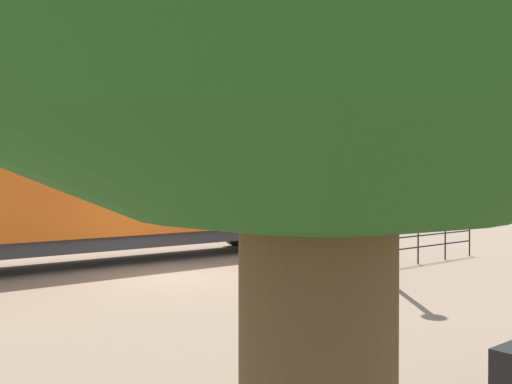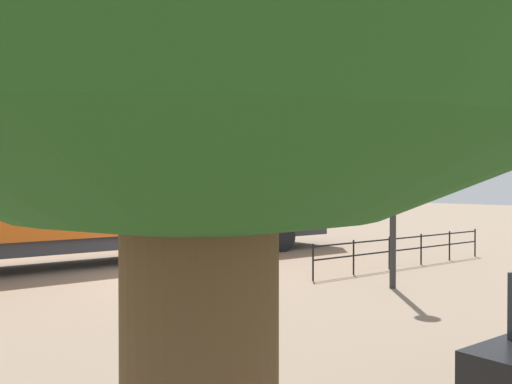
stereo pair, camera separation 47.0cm
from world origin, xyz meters
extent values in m
plane|color=#84705B|center=(0.00, 0.00, 0.00)|extent=(120.00, 120.00, 0.00)
cube|color=orange|center=(-3.88, 0.71, 2.48)|extent=(3.04, 17.51, 2.96)
cube|color=black|center=(-3.88, 8.16, 2.04)|extent=(2.92, 2.62, 2.07)
cube|color=black|center=(-3.88, 0.71, 4.08)|extent=(2.74, 16.81, 0.24)
cube|color=#38383D|center=(-3.88, 0.71, 0.78)|extent=(2.74, 16.11, 0.45)
cylinder|color=black|center=(-5.25, 6.32, 0.55)|extent=(0.30, 1.10, 1.10)
cylinder|color=black|center=(-2.51, 6.32, 0.55)|extent=(0.30, 1.10, 1.10)
cylinder|color=#2D2D2D|center=(4.95, 3.55, 2.77)|extent=(0.16, 0.16, 5.54)
sphere|color=silver|center=(4.95, 3.55, 5.69)|extent=(0.50, 0.50, 0.50)
cube|color=black|center=(2.93, 6.78, 0.92)|extent=(0.04, 8.11, 0.04)
cube|color=black|center=(2.93, 6.78, 0.55)|extent=(0.04, 8.11, 0.04)
cylinder|color=black|center=(2.93, 2.73, 0.50)|extent=(0.05, 0.05, 1.00)
cylinder|color=black|center=(2.93, 4.35, 0.50)|extent=(0.05, 0.05, 1.00)
cylinder|color=black|center=(2.93, 5.97, 0.50)|extent=(0.05, 0.05, 1.00)
cylinder|color=black|center=(2.93, 7.59, 0.50)|extent=(0.05, 0.05, 1.00)
cylinder|color=black|center=(2.93, 9.21, 0.50)|extent=(0.05, 0.05, 1.00)
cylinder|color=black|center=(2.93, 10.83, 0.50)|extent=(0.05, 0.05, 1.00)
camera|label=1|loc=(13.38, -8.00, 2.61)|focal=38.56mm
camera|label=2|loc=(13.68, -7.64, 2.61)|focal=38.56mm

